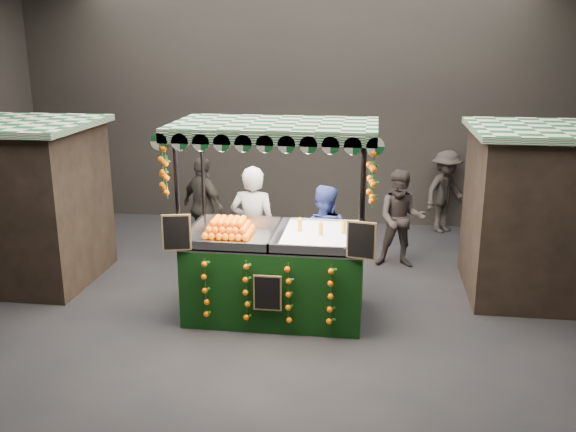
# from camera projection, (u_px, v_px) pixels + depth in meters

# --- Properties ---
(ground) EXTENTS (12.00, 12.00, 0.00)m
(ground) POSITION_uv_depth(u_px,v_px,m) (263.00, 317.00, 9.12)
(ground) COLOR black
(ground) RESTS_ON ground
(market_hall) EXTENTS (12.10, 10.10, 5.05)m
(market_hall) POSITION_uv_depth(u_px,v_px,m) (260.00, 76.00, 8.20)
(market_hall) COLOR black
(market_hall) RESTS_ON ground
(neighbour_stall_left) EXTENTS (3.00, 2.20, 2.60)m
(neighbour_stall_left) POSITION_uv_depth(u_px,v_px,m) (5.00, 201.00, 10.30)
(neighbour_stall_left) COLOR black
(neighbour_stall_left) RESTS_ON ground
(neighbour_stall_right) EXTENTS (3.00, 2.20, 2.60)m
(neighbour_stall_right) POSITION_uv_depth(u_px,v_px,m) (567.00, 213.00, 9.62)
(neighbour_stall_right) COLOR black
(neighbour_stall_right) RESTS_ON ground
(juice_stall) EXTENTS (2.86, 1.68, 2.77)m
(juice_stall) POSITION_uv_depth(u_px,v_px,m) (276.00, 258.00, 8.98)
(juice_stall) COLOR black
(juice_stall) RESTS_ON ground
(vendor_grey) EXTENTS (0.76, 0.52, 1.99)m
(vendor_grey) POSITION_uv_depth(u_px,v_px,m) (253.00, 229.00, 9.89)
(vendor_grey) COLOR slate
(vendor_grey) RESTS_ON ground
(vendor_blue) EXTENTS (0.89, 0.73, 1.72)m
(vendor_blue) POSITION_uv_depth(u_px,v_px,m) (323.00, 239.00, 9.82)
(vendor_blue) COLOR navy
(vendor_blue) RESTS_ON ground
(shopper_0) EXTENTS (0.62, 0.47, 1.56)m
(shopper_0) POSITION_uv_depth(u_px,v_px,m) (255.00, 218.00, 11.26)
(shopper_0) COLOR #2C2624
(shopper_0) RESTS_ON ground
(shopper_1) EXTENTS (0.85, 0.68, 1.71)m
(shopper_1) POSITION_uv_depth(u_px,v_px,m) (401.00, 219.00, 10.93)
(shopper_1) COLOR #2D2624
(shopper_1) RESTS_ON ground
(shopper_2) EXTENTS (1.12, 0.99, 1.82)m
(shopper_2) POSITION_uv_depth(u_px,v_px,m) (204.00, 207.00, 11.48)
(shopper_2) COLOR #292622
(shopper_2) RESTS_ON ground
(shopper_3) EXTENTS (1.20, 1.22, 1.68)m
(shopper_3) POSITION_uv_depth(u_px,v_px,m) (445.00, 192.00, 12.89)
(shopper_3) COLOR #2C2824
(shopper_3) RESTS_ON ground
(shopper_4) EXTENTS (0.89, 0.73, 1.56)m
(shopper_4) POSITION_uv_depth(u_px,v_px,m) (84.00, 189.00, 13.34)
(shopper_4) COLOR black
(shopper_4) RESTS_ON ground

